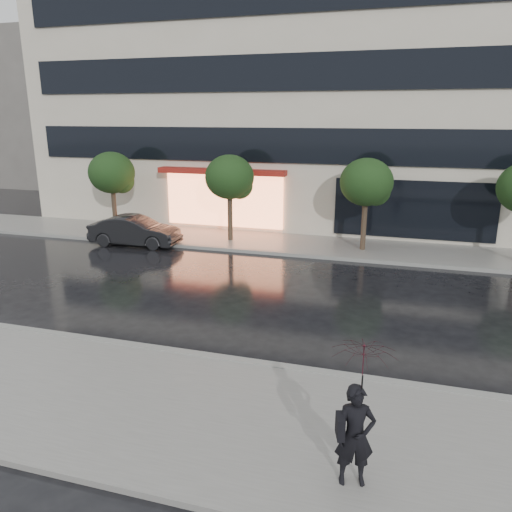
% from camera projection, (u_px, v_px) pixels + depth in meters
% --- Properties ---
extents(ground, '(120.00, 120.00, 0.00)m').
position_uv_depth(ground, '(211.00, 341.00, 13.02)').
color(ground, black).
rests_on(ground, ground).
extents(sidewalk_near, '(60.00, 4.50, 0.12)m').
position_uv_depth(sidewalk_near, '(151.00, 406.00, 10.01)').
color(sidewalk_near, slate).
rests_on(sidewalk_near, ground).
extents(sidewalk_far, '(60.00, 3.50, 0.12)m').
position_uv_depth(sidewalk_far, '(295.00, 244.00, 22.45)').
color(sidewalk_far, slate).
rests_on(sidewalk_far, ground).
extents(curb_near, '(60.00, 0.25, 0.14)m').
position_uv_depth(curb_near, '(196.00, 355.00, 12.08)').
color(curb_near, gray).
rests_on(curb_near, ground).
extents(curb_far, '(60.00, 0.25, 0.14)m').
position_uv_depth(curb_far, '(286.00, 254.00, 20.83)').
color(curb_far, gray).
rests_on(curb_far, ground).
extents(office_building, '(30.00, 12.76, 18.00)m').
position_uv_depth(office_building, '(329.00, 51.00, 27.11)').
color(office_building, beige).
rests_on(office_building, ground).
extents(bg_building_left, '(14.00, 10.00, 12.00)m').
position_uv_depth(bg_building_left, '(18.00, 111.00, 43.04)').
color(bg_building_left, '#59544F').
rests_on(bg_building_left, ground).
extents(tree_far_west, '(2.20, 2.20, 3.99)m').
position_uv_depth(tree_far_west, '(113.00, 174.00, 23.92)').
color(tree_far_west, '#33261C').
rests_on(tree_far_west, ground).
extents(tree_mid_west, '(2.20, 2.20, 3.99)m').
position_uv_depth(tree_mid_west, '(231.00, 179.00, 22.27)').
color(tree_mid_west, '#33261C').
rests_on(tree_mid_west, ground).
extents(tree_mid_east, '(2.20, 2.20, 3.99)m').
position_uv_depth(tree_mid_east, '(368.00, 184.00, 20.62)').
color(tree_mid_east, '#33261C').
rests_on(tree_mid_east, ground).
extents(parked_car, '(4.11, 1.59, 1.33)m').
position_uv_depth(parked_car, '(135.00, 231.00, 22.30)').
color(parked_car, black).
rests_on(parked_car, ground).
extents(pedestrian_with_umbrella, '(1.20, 1.21, 2.39)m').
position_uv_depth(pedestrian_with_umbrella, '(360.00, 393.00, 7.43)').
color(pedestrian_with_umbrella, black).
rests_on(pedestrian_with_umbrella, sidewalk_near).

